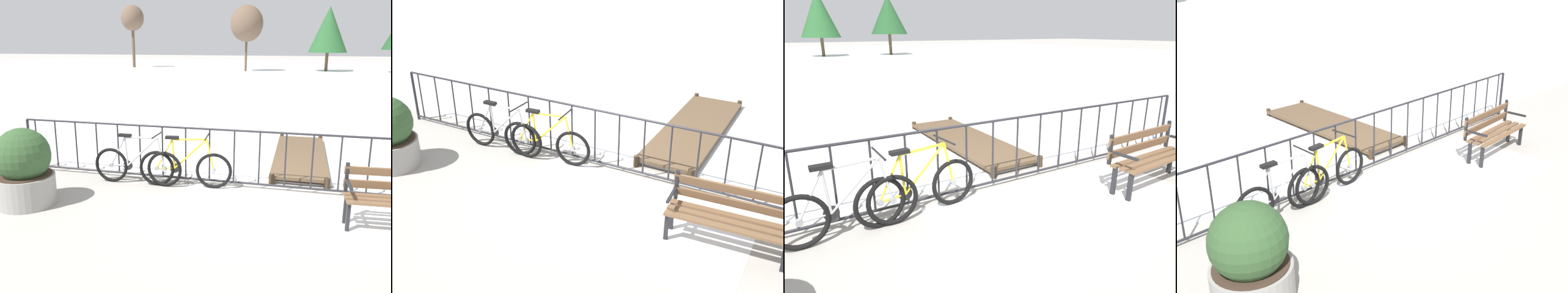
# 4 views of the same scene
# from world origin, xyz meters

# --- Properties ---
(ground_plane) EXTENTS (160.00, 160.00, 0.00)m
(ground_plane) POSITION_xyz_m (0.00, 0.00, 0.00)
(ground_plane) COLOR #9E9991
(snow_patch) EXTENTS (3.75, 2.20, 0.01)m
(snow_patch) POSITION_xyz_m (0.84, -1.20, 0.00)
(snow_patch) COLOR white
(snow_patch) RESTS_ON ground
(railing_fence) EXTENTS (9.06, 0.06, 1.07)m
(railing_fence) POSITION_xyz_m (-0.00, 0.00, 0.56)
(railing_fence) COLOR #232328
(railing_fence) RESTS_ON ground
(bicycle_near_railing) EXTENTS (1.71, 0.52, 0.97)m
(bicycle_near_railing) POSITION_xyz_m (-1.08, -0.26, 0.37)
(bicycle_near_railing) COLOR black
(bicycle_near_railing) RESTS_ON ground
(bicycle_second) EXTENTS (1.71, 0.52, 0.97)m
(bicycle_second) POSITION_xyz_m (-1.98, -0.33, 0.37)
(bicycle_second) COLOR black
(bicycle_second) RESTS_ON ground
(park_bench) EXTENTS (1.62, 0.57, 0.89)m
(park_bench) POSITION_xyz_m (2.36, -1.14, 0.51)
(park_bench) COLOR brown
(park_bench) RESTS_ON ground
(wooden_dock) EXTENTS (1.10, 3.64, 0.20)m
(wooden_dock) POSITION_xyz_m (0.93, 2.07, 0.12)
(wooden_dock) COLOR brown
(wooden_dock) RESTS_ON ground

